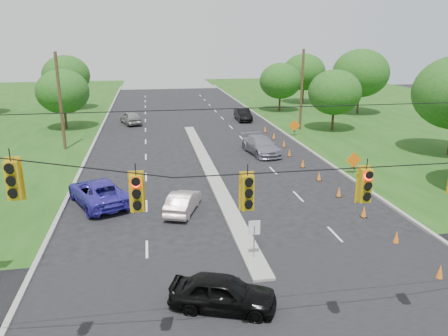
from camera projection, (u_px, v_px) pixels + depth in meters
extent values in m
cube|color=gray|center=(92.00, 149.00, 41.72)|extent=(0.25, 110.00, 0.16)
cube|color=gray|center=(294.00, 140.00, 45.06)|extent=(0.25, 110.00, 0.16)
cube|color=gray|center=(209.00, 170.00, 34.90)|extent=(1.00, 34.00, 0.18)
cylinder|color=gray|center=(254.00, 243.00, 20.49)|extent=(0.06, 0.06, 1.80)
cube|color=white|center=(254.00, 228.00, 20.26)|extent=(0.55, 0.04, 0.70)
cylinder|color=black|center=(318.00, 156.00, 12.13)|extent=(24.00, 0.04, 0.04)
cube|color=gold|center=(13.00, 180.00, 10.88)|extent=(0.34, 0.24, 1.00)
cube|color=gold|center=(137.00, 193.00, 11.53)|extent=(0.34, 0.24, 1.00)
cube|color=gold|center=(247.00, 193.00, 12.07)|extent=(0.34, 0.24, 1.00)
cube|color=gold|center=(365.00, 186.00, 12.65)|extent=(0.34, 0.24, 1.00)
cylinder|color=#422D1C|center=(60.00, 102.00, 40.04)|extent=(0.28, 0.28, 9.00)
cylinder|color=#422D1C|center=(302.00, 90.00, 48.89)|extent=(0.28, 0.28, 9.00)
cone|color=orange|center=(440.00, 272.00, 19.08)|extent=(0.32, 0.32, 0.70)
cone|color=orange|center=(396.00, 237.00, 22.38)|extent=(0.32, 0.32, 0.70)
cone|color=orange|center=(364.00, 212.00, 25.68)|extent=(0.32, 0.32, 0.70)
cone|color=orange|center=(339.00, 192.00, 28.98)|extent=(0.32, 0.32, 0.70)
cone|color=orange|center=(319.00, 176.00, 32.29)|extent=(0.32, 0.32, 0.70)
cone|color=orange|center=(303.00, 163.00, 35.59)|extent=(0.32, 0.32, 0.70)
cone|color=orange|center=(289.00, 153.00, 38.89)|extent=(0.32, 0.32, 0.70)
cone|color=orange|center=(284.00, 143.00, 42.30)|extent=(0.32, 0.32, 0.70)
cone|color=orange|center=(274.00, 136.00, 45.60)|extent=(0.32, 0.32, 0.70)
cone|color=orange|center=(265.00, 129.00, 48.90)|extent=(0.32, 0.32, 0.70)
cube|color=black|center=(353.00, 168.00, 33.70)|extent=(0.06, 0.58, 0.26)
cube|color=black|center=(353.00, 168.00, 33.70)|extent=(0.06, 0.58, 0.26)
cube|color=orange|center=(354.00, 160.00, 33.52)|extent=(1.27, 0.05, 1.27)
cube|color=black|center=(294.00, 131.00, 46.91)|extent=(0.06, 0.58, 0.26)
cube|color=black|center=(294.00, 131.00, 46.91)|extent=(0.06, 0.58, 0.26)
cube|color=orange|center=(294.00, 125.00, 46.74)|extent=(1.27, 0.05, 1.27)
cylinder|color=black|center=(66.00, 119.00, 50.16)|extent=(0.28, 0.28, 2.52)
ellipsoid|color=#194C14|center=(63.00, 92.00, 49.28)|extent=(5.88, 5.88, 5.04)
cylinder|color=black|center=(69.00, 100.00, 63.93)|extent=(0.28, 0.28, 2.88)
ellipsoid|color=#194C14|center=(66.00, 75.00, 62.92)|extent=(6.72, 6.72, 5.76)
cylinder|color=black|center=(333.00, 120.00, 49.45)|extent=(0.28, 0.28, 2.52)
ellipsoid|color=#194C14|center=(335.00, 92.00, 48.57)|extent=(5.88, 5.88, 5.04)
cylinder|color=black|center=(358.00, 102.00, 60.11)|extent=(0.28, 0.28, 3.24)
ellipsoid|color=#194C14|center=(361.00, 73.00, 58.97)|extent=(7.56, 7.56, 6.48)
cylinder|color=black|center=(303.00, 95.00, 69.88)|extent=(0.28, 0.28, 2.88)
ellipsoid|color=#194C14|center=(304.00, 72.00, 68.87)|extent=(6.72, 6.72, 5.76)
cylinder|color=black|center=(280.00, 103.00, 62.33)|extent=(0.28, 0.28, 2.52)
ellipsoid|color=#194C14|center=(280.00, 81.00, 61.45)|extent=(5.88, 5.88, 5.04)
imported|color=black|center=(223.00, 293.00, 16.86)|extent=(4.48, 2.99, 1.42)
imported|color=#C2AAA8|center=(183.00, 202.00, 26.36)|extent=(2.64, 4.19, 1.30)
imported|color=#3429A5|center=(98.00, 192.00, 27.60)|extent=(4.71, 6.35, 1.60)
imported|color=gray|center=(261.00, 145.00, 39.63)|extent=(2.99, 5.74, 1.59)
imported|color=gray|center=(131.00, 118.00, 53.34)|extent=(3.12, 5.01, 1.59)
imported|color=black|center=(243.00, 114.00, 55.73)|extent=(1.73, 4.73, 1.55)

